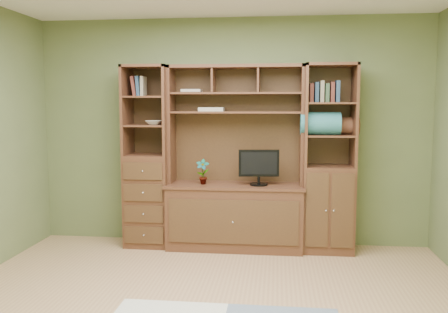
# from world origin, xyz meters

# --- Properties ---
(room) EXTENTS (4.60, 4.10, 2.64)m
(room) POSITION_xyz_m (0.00, 0.00, 1.30)
(room) COLOR tan
(room) RESTS_ON ground
(center_hutch) EXTENTS (1.54, 0.53, 2.05)m
(center_hutch) POSITION_xyz_m (0.07, 1.73, 1.02)
(center_hutch) COLOR #4C2A1A
(center_hutch) RESTS_ON ground
(left_tower) EXTENTS (0.50, 0.45, 2.05)m
(left_tower) POSITION_xyz_m (-0.93, 1.77, 1.02)
(left_tower) COLOR #4C2A1A
(left_tower) RESTS_ON ground
(right_tower) EXTENTS (0.55, 0.45, 2.05)m
(right_tower) POSITION_xyz_m (1.09, 1.77, 1.02)
(right_tower) COLOR #4C2A1A
(right_tower) RESTS_ON ground
(monitor) EXTENTS (0.46, 0.25, 0.54)m
(monitor) POSITION_xyz_m (0.34, 1.70, 1.00)
(monitor) COLOR black
(monitor) RESTS_ON center_hutch
(orchid) EXTENTS (0.15, 0.10, 0.28)m
(orchid) POSITION_xyz_m (-0.29, 1.70, 0.87)
(orchid) COLOR #B54D3D
(orchid) RESTS_ON center_hutch
(magazines) EXTENTS (0.28, 0.20, 0.04)m
(magazines) POSITION_xyz_m (-0.20, 1.82, 1.56)
(magazines) COLOR #B0A696
(magazines) RESTS_ON center_hutch
(bowl) EXTENTS (0.19, 0.19, 0.05)m
(bowl) POSITION_xyz_m (-0.86, 1.77, 1.41)
(bowl) COLOR beige
(bowl) RESTS_ON left_tower
(blanket_teal) EXTENTS (0.42, 0.24, 0.24)m
(blanket_teal) POSITION_xyz_m (0.99, 1.73, 1.41)
(blanket_teal) COLOR #2C6F74
(blanket_teal) RESTS_ON right_tower
(blanket_red) EXTENTS (0.34, 0.19, 0.19)m
(blanket_red) POSITION_xyz_m (1.25, 1.85, 1.38)
(blanket_red) COLOR brown
(blanket_red) RESTS_ON right_tower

